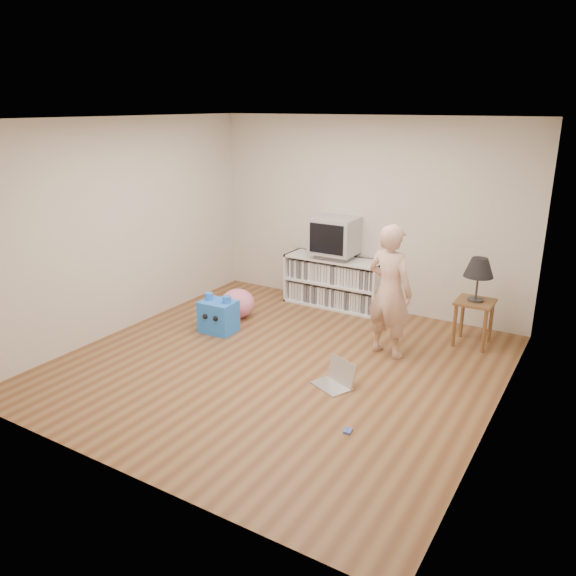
# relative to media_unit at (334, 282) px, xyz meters

# --- Properties ---
(ground) EXTENTS (4.50, 4.50, 0.00)m
(ground) POSITION_rel_media_unit_xyz_m (0.35, -2.04, -0.35)
(ground) COLOR brown
(ground) RESTS_ON ground
(walls) EXTENTS (4.52, 4.52, 2.60)m
(walls) POSITION_rel_media_unit_xyz_m (0.35, -2.04, 0.95)
(walls) COLOR beige
(walls) RESTS_ON ground
(ceiling) EXTENTS (4.50, 4.50, 0.01)m
(ceiling) POSITION_rel_media_unit_xyz_m (0.35, -2.04, 2.25)
(ceiling) COLOR white
(ceiling) RESTS_ON walls
(media_unit) EXTENTS (1.40, 0.45, 0.70)m
(media_unit) POSITION_rel_media_unit_xyz_m (0.00, 0.00, 0.00)
(media_unit) COLOR white
(media_unit) RESTS_ON ground
(dvd_deck) EXTENTS (0.45, 0.35, 0.07)m
(dvd_deck) POSITION_rel_media_unit_xyz_m (0.00, -0.02, 0.39)
(dvd_deck) COLOR gray
(dvd_deck) RESTS_ON media_unit
(crt_tv) EXTENTS (0.60, 0.53, 0.50)m
(crt_tv) POSITION_rel_media_unit_xyz_m (0.00, -0.02, 0.67)
(crt_tv) COLOR #A5A5AA
(crt_tv) RESTS_ON dvd_deck
(side_table) EXTENTS (0.42, 0.42, 0.55)m
(side_table) POSITION_rel_media_unit_xyz_m (2.02, -0.39, 0.07)
(side_table) COLOR brown
(side_table) RESTS_ON ground
(table_lamp) EXTENTS (0.34, 0.34, 0.52)m
(table_lamp) POSITION_rel_media_unit_xyz_m (2.02, -0.39, 0.59)
(table_lamp) COLOR #333333
(table_lamp) RESTS_ON side_table
(person) EXTENTS (0.62, 0.48, 1.52)m
(person) POSITION_rel_media_unit_xyz_m (1.25, -1.16, 0.41)
(person) COLOR beige
(person) RESTS_ON ground
(laptop) EXTENTS (0.47, 0.43, 0.26)m
(laptop) POSITION_rel_media_unit_xyz_m (1.10, -2.14, -0.28)
(laptop) COLOR silver
(laptop) RESTS_ON ground
(playing_cards) EXTENTS (0.08, 0.10, 0.02)m
(playing_cards) POSITION_rel_media_unit_xyz_m (1.57, -2.86, -0.34)
(playing_cards) COLOR #465FBC
(playing_cards) RESTS_ON ground
(plush_blue) EXTENTS (0.44, 0.39, 0.49)m
(plush_blue) POSITION_rel_media_unit_xyz_m (-0.80, -1.63, -0.14)
(plush_blue) COLOR #2175FF
(plush_blue) RESTS_ON ground
(plush_pink) EXTENTS (0.59, 0.59, 0.39)m
(plush_pink) POSITION_rel_media_unit_xyz_m (-0.89, -1.09, -0.16)
(plush_pink) COLOR pink
(plush_pink) RESTS_ON ground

